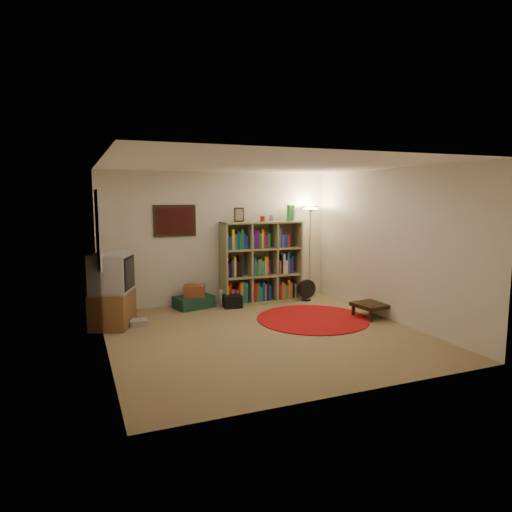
{
  "coord_description": "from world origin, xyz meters",
  "views": [
    {
      "loc": [
        -2.6,
        -6.09,
        2.06
      ],
      "look_at": [
        0.1,
        0.6,
        1.1
      ],
      "focal_mm": 32.0,
      "sensor_mm": 36.0,
      "label": 1
    }
  ],
  "objects_px": {
    "bookshelf": "(260,263)",
    "tv_stand": "(112,291)",
    "side_table": "(372,305)",
    "floor_fan": "(307,290)",
    "floor_lamp": "(310,221)",
    "suitcase": "(194,302)"
  },
  "relations": [
    {
      "from": "bookshelf",
      "to": "tv_stand",
      "type": "distance_m",
      "value": 2.89
    },
    {
      "from": "side_table",
      "to": "bookshelf",
      "type": "bearing_deg",
      "value": 126.43
    },
    {
      "from": "floor_fan",
      "to": "side_table",
      "type": "bearing_deg",
      "value": -77.65
    },
    {
      "from": "bookshelf",
      "to": "side_table",
      "type": "xyz_separation_m",
      "value": [
        1.31,
        -1.78,
        -0.55
      ]
    },
    {
      "from": "floor_lamp",
      "to": "floor_fan",
      "type": "bearing_deg",
      "value": -125.92
    },
    {
      "from": "floor_lamp",
      "to": "bookshelf",
      "type": "bearing_deg",
      "value": -178.53
    },
    {
      "from": "floor_lamp",
      "to": "tv_stand",
      "type": "xyz_separation_m",
      "value": [
        -3.9,
        -0.7,
        -0.98
      ]
    },
    {
      "from": "floor_fan",
      "to": "suitcase",
      "type": "xyz_separation_m",
      "value": [
        -2.2,
        0.28,
        -0.1
      ]
    },
    {
      "from": "floor_fan",
      "to": "suitcase",
      "type": "height_order",
      "value": "floor_fan"
    },
    {
      "from": "bookshelf",
      "to": "floor_fan",
      "type": "bearing_deg",
      "value": -17.03
    },
    {
      "from": "bookshelf",
      "to": "floor_lamp",
      "type": "xyz_separation_m",
      "value": [
        1.1,
        0.03,
        0.78
      ]
    },
    {
      "from": "floor_lamp",
      "to": "side_table",
      "type": "distance_m",
      "value": 2.26
    },
    {
      "from": "tv_stand",
      "to": "suitcase",
      "type": "height_order",
      "value": "tv_stand"
    },
    {
      "from": "bookshelf",
      "to": "tv_stand",
      "type": "xyz_separation_m",
      "value": [
        -2.8,
        -0.68,
        -0.2
      ]
    },
    {
      "from": "tv_stand",
      "to": "side_table",
      "type": "height_order",
      "value": "tv_stand"
    },
    {
      "from": "floor_lamp",
      "to": "tv_stand",
      "type": "distance_m",
      "value": 4.08
    },
    {
      "from": "bookshelf",
      "to": "suitcase",
      "type": "xyz_separation_m",
      "value": [
        -1.33,
        0.0,
        -0.65
      ]
    },
    {
      "from": "floor_fan",
      "to": "side_table",
      "type": "distance_m",
      "value": 1.57
    },
    {
      "from": "floor_fan",
      "to": "side_table",
      "type": "relative_size",
      "value": 0.7
    },
    {
      "from": "tv_stand",
      "to": "side_table",
      "type": "xyz_separation_m",
      "value": [
        4.12,
        -1.1,
        -0.36
      ]
    },
    {
      "from": "floor_lamp",
      "to": "floor_fan",
      "type": "xyz_separation_m",
      "value": [
        -0.22,
        -0.3,
        -1.33
      ]
    },
    {
      "from": "floor_lamp",
      "to": "tv_stand",
      "type": "height_order",
      "value": "floor_lamp"
    }
  ]
}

